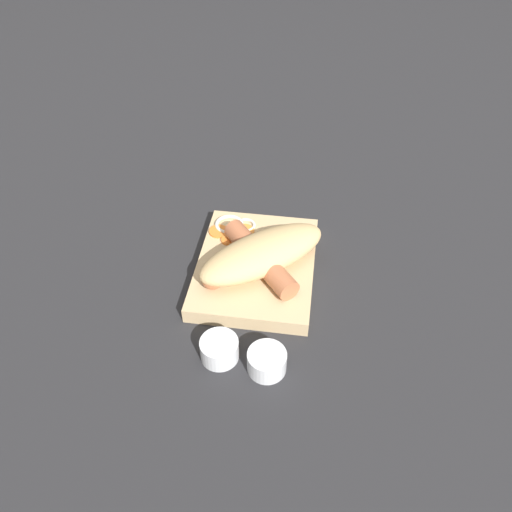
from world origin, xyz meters
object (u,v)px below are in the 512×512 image
object	(u,v)px
sausage	(260,258)
condiment_cup_far	(267,362)
condiment_cup_near	(220,350)
bread_roll	(263,253)
food_tray	(256,267)

from	to	relation	value
sausage	condiment_cup_far	distance (m)	0.16
sausage	condiment_cup_near	world-z (taller)	sausage
bread_roll	sausage	world-z (taller)	bread_roll
food_tray	condiment_cup_near	size ratio (longest dim) A/B	4.42
food_tray	sausage	size ratio (longest dim) A/B	1.45
bread_roll	sausage	bearing A→B (deg)	123.10
condiment_cup_near	food_tray	bearing A→B (deg)	-8.83
sausage	condiment_cup_near	bearing A→B (deg)	168.05
food_tray	bread_roll	size ratio (longest dim) A/B	1.08
bread_roll	condiment_cup_near	xyz separation A→B (m)	(-0.14, 0.03, -0.03)
food_tray	sausage	bearing A→B (deg)	-142.87
bread_roll	condiment_cup_far	xyz separation A→B (m)	(-0.15, -0.03, -0.03)
condiment_cup_near	condiment_cup_far	size ratio (longest dim) A/B	1.00
bread_roll	condiment_cup_far	world-z (taller)	bread_roll
bread_roll	food_tray	bearing A→B (deg)	58.35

